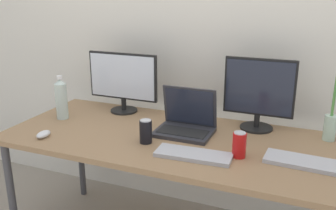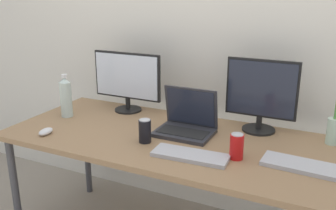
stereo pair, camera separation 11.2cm
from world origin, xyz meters
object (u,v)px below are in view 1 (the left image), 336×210
at_px(water_bottle, 61,99).
at_px(soda_can_near_keyboard, 146,131).
at_px(work_desk, 168,146).
at_px(laptop_silver, 186,122).
at_px(soda_can_by_laptop, 239,145).
at_px(monitor_center, 259,93).
at_px(mouse_by_keyboard, 43,134).
at_px(keyboard_main, 307,163).
at_px(monitor_left, 123,80).
at_px(bamboo_vase, 330,126).
at_px(keyboard_aux, 193,155).

distance_m(water_bottle, soda_can_near_keyboard, 0.66).
bearing_deg(work_desk, laptop_silver, 54.21).
height_order(laptop_silver, soda_can_by_laptop, laptop_silver).
distance_m(monitor_center, mouse_by_keyboard, 1.21).
relative_size(work_desk, monitor_center, 4.39).
xyz_separation_m(laptop_silver, keyboard_main, (0.65, -0.17, -0.05)).
height_order(monitor_left, soda_can_near_keyboard, monitor_left).
bearing_deg(monitor_center, monitor_left, -179.23).
relative_size(soda_can_near_keyboard, bamboo_vase, 0.34).
bearing_deg(mouse_by_keyboard, soda_can_near_keyboard, 10.77).
height_order(monitor_center, mouse_by_keyboard, monitor_center).
xyz_separation_m(monitor_center, mouse_by_keyboard, (-1.06, -0.57, -0.20)).
height_order(keyboard_main, water_bottle, water_bottle).
height_order(mouse_by_keyboard, soda_can_near_keyboard, soda_can_near_keyboard).
relative_size(monitor_left, mouse_by_keyboard, 4.83).
bearing_deg(work_desk, keyboard_aux, -42.44).
relative_size(work_desk, water_bottle, 6.64).
bearing_deg(soda_can_near_keyboard, keyboard_aux, -13.50).
bearing_deg(keyboard_aux, soda_can_by_laptop, 19.18).
xyz_separation_m(keyboard_main, water_bottle, (-1.44, 0.10, 0.12)).
relative_size(keyboard_main, bamboo_vase, 1.04).
distance_m(water_bottle, soda_can_by_laptop, 1.14).
relative_size(mouse_by_keyboard, soda_can_by_laptop, 0.78).
bearing_deg(keyboard_aux, keyboard_main, 9.97).
relative_size(laptop_silver, mouse_by_keyboard, 3.18).
xyz_separation_m(monitor_left, keyboard_aux, (0.64, -0.48, -0.20)).
relative_size(monitor_left, keyboard_aux, 1.28).
xyz_separation_m(soda_can_near_keyboard, soda_can_by_laptop, (0.49, 0.01, 0.00)).
xyz_separation_m(monitor_left, bamboo_vase, (1.25, -0.01, -0.13)).
xyz_separation_m(keyboard_main, bamboo_vase, (0.09, 0.35, 0.07)).
height_order(soda_can_near_keyboard, soda_can_by_laptop, same).
distance_m(monitor_center, bamboo_vase, 0.41).
xyz_separation_m(keyboard_main, soda_can_by_laptop, (-0.31, -0.04, 0.05)).
distance_m(keyboard_aux, mouse_by_keyboard, 0.84).
xyz_separation_m(monitor_left, monitor_center, (0.86, 0.01, 0.00)).
distance_m(keyboard_aux, water_bottle, 0.96).
bearing_deg(keyboard_aux, laptop_silver, 113.10).
bearing_deg(keyboard_aux, monitor_center, 63.14).
relative_size(work_desk, soda_can_near_keyboard, 14.33).
distance_m(monitor_left, soda_can_near_keyboard, 0.56).
height_order(soda_can_near_keyboard, bamboo_vase, bamboo_vase).
height_order(work_desk, soda_can_by_laptop, soda_can_by_laptop).
bearing_deg(keyboard_aux, bamboo_vase, 34.91).
bearing_deg(keyboard_aux, work_desk, 134.61).
height_order(keyboard_main, soda_can_by_laptop, soda_can_by_laptop).
height_order(water_bottle, soda_can_by_laptop, water_bottle).
xyz_separation_m(monitor_center, water_bottle, (-1.15, -0.27, -0.09)).
bearing_deg(keyboard_aux, monitor_left, 140.29).
bearing_deg(monitor_left, soda_can_by_laptop, -25.20).
xyz_separation_m(mouse_by_keyboard, soda_can_near_keyboard, (0.55, 0.14, 0.05)).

